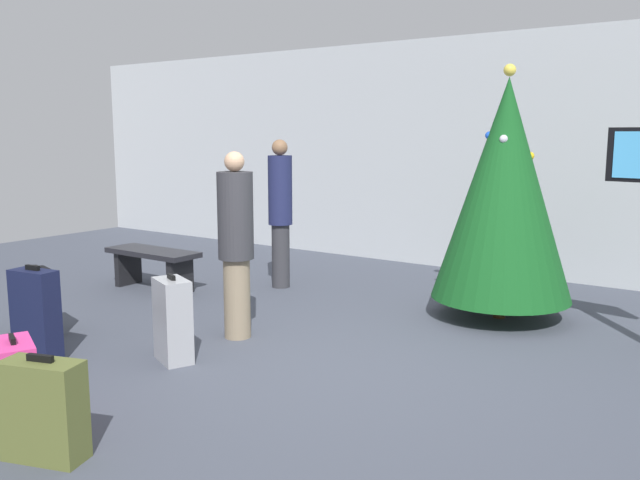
# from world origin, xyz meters

# --- Properties ---
(ground_plane) EXTENTS (16.00, 16.00, 0.00)m
(ground_plane) POSITION_xyz_m (0.00, 0.00, 0.00)
(ground_plane) COLOR #424754
(back_wall) EXTENTS (16.00, 0.20, 3.13)m
(back_wall) POSITION_xyz_m (0.00, 4.30, 1.56)
(back_wall) COLOR #B7BCC1
(back_wall) RESTS_ON ground_plane
(holiday_tree) EXTENTS (1.38, 1.38, 2.51)m
(holiday_tree) POSITION_xyz_m (0.58, 2.15, 1.30)
(holiday_tree) COLOR #4C3319
(holiday_tree) RESTS_ON ground_plane
(waiting_bench) EXTENTS (1.22, 0.44, 0.48)m
(waiting_bench) POSITION_xyz_m (-3.25, 0.98, 0.35)
(waiting_bench) COLOR black
(waiting_bench) RESTS_ON ground_plane
(traveller_0) EXTENTS (0.37, 0.37, 1.69)m
(traveller_0) POSITION_xyz_m (-1.15, 0.13, 0.89)
(traveller_0) COLOR gray
(traveller_0) RESTS_ON ground_plane
(traveller_1) EXTENTS (0.29, 0.29, 1.78)m
(traveller_1) POSITION_xyz_m (-2.08, 1.95, 0.95)
(traveller_1) COLOR #333338
(traveller_1) RESTS_ON ground_plane
(suitcase_0) EXTENTS (0.42, 0.35, 0.72)m
(suitcase_0) POSITION_xyz_m (-1.14, -0.66, 0.34)
(suitcase_0) COLOR #9EA0A5
(suitcase_0) RESTS_ON ground_plane
(suitcase_1) EXTENTS (0.49, 0.39, 0.57)m
(suitcase_1) POSITION_xyz_m (-1.12, -2.04, 0.27)
(suitcase_1) COLOR #E5388C
(suitcase_1) RESTS_ON ground_plane
(suitcase_3) EXTENTS (0.42, 0.24, 0.80)m
(suitcase_3) POSITION_xyz_m (-2.05, -1.30, 0.38)
(suitcase_3) COLOR #141938
(suitcase_3) RESTS_ON ground_plane
(suitcase_4) EXTENTS (0.46, 0.34, 0.66)m
(suitcase_4) POSITION_xyz_m (-2.67, -0.88, 0.31)
(suitcase_4) COLOR black
(suitcase_4) RESTS_ON ground_plane
(suitcase_5) EXTENTS (0.51, 0.35, 0.62)m
(suitcase_5) POSITION_xyz_m (-0.50, -2.23, 0.29)
(suitcase_5) COLOR #59602D
(suitcase_5) RESTS_ON ground_plane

